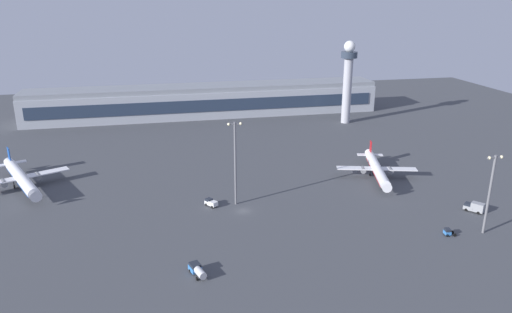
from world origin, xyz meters
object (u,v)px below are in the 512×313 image
catering_truck (475,207)px  control_tower (348,76)px  apron_light_east (490,189)px  fuel_truck (197,270)px  pushback_tug (448,232)px  airplane_mid_apron (21,178)px  apron_light_central (235,158)px  airplane_far_stand (377,169)px  maintenance_van (211,203)px

catering_truck → control_tower: bearing=50.2°
catering_truck → apron_light_east: 18.03m
catering_truck → fuel_truck: (-85.18, -16.88, -0.21)m
pushback_tug → airplane_mid_apron: bearing=71.9°
control_tower → catering_truck: (-2.87, -108.61, -22.05)m
apron_light_east → apron_light_central: 71.63m
control_tower → airplane_mid_apron: size_ratio=1.08×
airplane_far_stand → airplane_mid_apron: (-121.48, 16.25, 0.39)m
control_tower → pushback_tug: size_ratio=12.42×
airplane_mid_apron → maintenance_van: (60.66, -27.74, -2.73)m
apron_light_east → catering_truck: bearing=64.0°
maintenance_van → fuel_truck: size_ratio=0.68×
airplane_mid_apron → apron_light_central: 74.74m
maintenance_van → catering_truck: (77.24, -20.93, 0.40)m
control_tower → fuel_truck: size_ratio=6.18×
control_tower → airplane_far_stand: bearing=-104.2°
pushback_tug → fuel_truck: bearing=102.6°
pushback_tug → apron_light_east: (10.48, -0.67, 12.01)m
maintenance_van → catering_truck: catering_truck is taller
catering_truck → fuel_truck: catering_truck is taller
apron_light_east → airplane_far_stand: bearing=103.0°
maintenance_van → catering_truck: size_ratio=0.77×
fuel_truck → apron_light_east: size_ratio=0.29×
airplane_mid_apron → fuel_truck: airplane_mid_apron is taller
apron_light_east → apron_light_central: bearing=152.2°
airplane_far_stand → airplane_mid_apron: bearing=7.9°
airplane_far_stand → fuel_truck: bearing=51.2°
fuel_truck → airplane_far_stand: bearing=17.5°
apron_light_east → apron_light_central: apron_light_central is taller
catering_truck → apron_light_east: apron_light_east is taller
apron_light_east → apron_light_central: size_ratio=0.85×
pushback_tug → apron_light_east: 15.95m
airplane_mid_apron → catering_truck: 146.26m
airplane_far_stand → maintenance_van: airplane_far_stand is taller
fuel_truck → apron_light_central: (15.74, 37.78, 13.75)m
maintenance_van → apron_light_central: bearing=-35.5°
airplane_far_stand → maintenance_van: bearing=26.2°
airplane_mid_apron → maintenance_van: bearing=130.8°
apron_light_east → apron_light_central: (-63.34, 33.39, 2.04)m
maintenance_van → catering_truck: bearing=-50.4°
airplane_mid_apron → maintenance_van: size_ratio=8.41×
catering_truck → pushback_tug: 20.36m
maintenance_van → airplane_mid_apron: bearing=120.2°
control_tower → maintenance_van: (-80.11, -87.68, -22.45)m
airplane_far_stand → apron_light_central: 55.47m
airplane_far_stand → maintenance_van: size_ratio=7.92×
airplane_mid_apron → pushback_tug: 135.61m
airplane_far_stand → fuel_truck: (-68.75, -49.30, -2.16)m
maintenance_van → control_tower: bearing=12.4°
airplane_far_stand → apron_light_central: (-53.01, -11.52, 11.59)m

